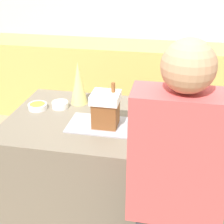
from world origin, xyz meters
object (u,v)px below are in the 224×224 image
Objects in this scene: candy_bowl_behind_tray at (60,104)px; candy_bowl_near_tray_left at (162,104)px; candy_bowl_center_rear at (110,97)px; person at (173,203)px; candy_bowl_far_left at (38,106)px; candy_bowl_beside_tree at (202,111)px; mug at (152,132)px; baking_tray at (106,125)px; candy_bowl_front_corner at (159,113)px; decorative_tree at (78,83)px; gingerbread_house at (106,109)px.

candy_bowl_near_tray_left is at bearing 11.92° from candy_bowl_behind_tray.
person is at bearing -62.81° from candy_bowl_center_rear.
candy_bowl_far_left is 0.08× the size of person.
candy_bowl_beside_tree is 0.08× the size of person.
baking_tray is at bearing 162.06° from mug.
candy_bowl_front_corner is at bearing -95.49° from candy_bowl_near_tray_left.
candy_bowl_near_tray_left is at bearing 13.12° from candy_bowl_far_left.
candy_bowl_behind_tray is at bearing -148.30° from candy_bowl_center_rear.
candy_bowl_beside_tree is (0.86, -0.01, -0.13)m from decorative_tree.
candy_bowl_front_corner is (0.58, -0.09, -0.13)m from decorative_tree.
candy_bowl_beside_tree is at bearing -0.73° from decorative_tree.
candy_bowl_near_tray_left is (0.70, 0.15, 0.00)m from candy_bowl_behind_tray.
decorative_tree is 0.27m from candy_bowl_center_rear.
gingerbread_house reaches higher than candy_bowl_far_left.
baking_tray is at bearing -154.13° from candy_bowl_beside_tree.
candy_bowl_center_rear is at bearing 97.24° from baking_tray.
candy_bowl_near_tray_left is at bearing 4.44° from decorative_tree.
decorative_tree reaches higher than gingerbread_house.
person reaches higher than mug.
decorative_tree reaches higher than candy_bowl_near_tray_left.
gingerbread_house is at bearing -16.24° from candy_bowl_far_left.
candy_bowl_near_tray_left reaches higher than candy_bowl_center_rear.
mug is at bearing -16.88° from candy_bowl_far_left.
candy_bowl_near_tray_left is (0.85, 0.20, 0.01)m from candy_bowl_far_left.
candy_bowl_near_tray_left reaches higher than candy_bowl_far_left.
candy_bowl_behind_tray is at bearing 18.68° from candy_bowl_far_left.
candy_bowl_behind_tray reaches higher than candy_bowl_far_left.
mug is (0.81, -0.25, 0.02)m from candy_bowl_far_left.
mug is (0.35, -0.49, 0.02)m from candy_bowl_center_rear.
candy_bowl_near_tray_left is at bearing 96.48° from person.
candy_bowl_center_rear is (0.21, 0.10, -0.13)m from decorative_tree.
person is (0.95, -0.69, -0.09)m from candy_bowl_far_left.
gingerbread_house is (0.00, 0.00, 0.12)m from baking_tray.
gingerbread_house is 0.49m from candy_bowl_near_tray_left.
mug is at bearing -54.99° from candy_bowl_center_rear.
baking_tray is 0.38m from candy_bowl_front_corner.
candy_bowl_beside_tree is at bearing 5.35° from candy_bowl_behind_tray.
mug is at bearing 107.01° from person.
candy_bowl_far_left is at bearing 163.73° from baking_tray.
candy_bowl_front_corner is at bearing -27.02° from candy_bowl_center_rear.
candy_bowl_front_corner is (0.84, 0.06, 0.00)m from candy_bowl_far_left.
gingerbread_house is at bearing -154.14° from candy_bowl_beside_tree.
candy_bowl_behind_tray is 0.69m from candy_bowl_front_corner.
candy_bowl_front_corner is 0.77m from person.
gingerbread_house is 0.89× the size of decorative_tree.
candy_bowl_beside_tree is (0.60, 0.29, 0.02)m from baking_tray.
person is at bearing -36.05° from candy_bowl_far_left.
baking_tray is 0.43m from decorative_tree.
candy_bowl_far_left is 0.96× the size of candy_bowl_center_rear.
candy_bowl_center_rear is 0.38m from candy_bowl_near_tray_left.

